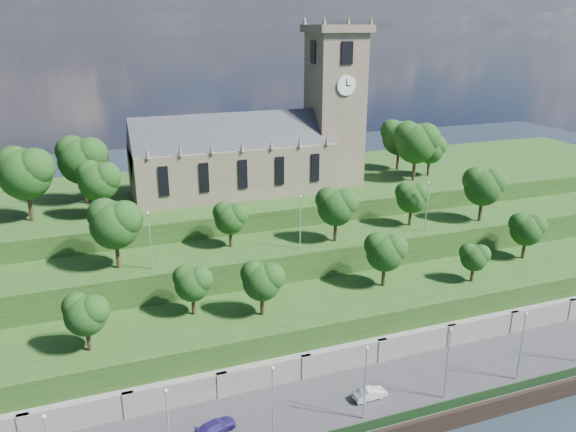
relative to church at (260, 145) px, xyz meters
name	(u,v)px	position (x,y,z in m)	size (l,w,h in m)	color
promenade	(364,402)	(-0.79, -39.98, -21.52)	(160.00, 12.00, 2.00)	#2D2D30
fence	(389,420)	(-0.79, -45.38, -19.92)	(160.00, 0.10, 1.20)	#183417
retaining_wall	(342,362)	(-0.79, -34.01, -20.02)	(160.00, 2.10, 5.00)	slate
embankment_lower	(322,327)	(-0.79, -27.98, -18.52)	(160.00, 12.00, 8.00)	#1E3F15
embankment_upper	(292,279)	(-0.79, -16.98, -16.52)	(160.00, 10.00, 12.00)	#1E3F15
hilltop	(251,224)	(-0.79, 4.02, -15.02)	(160.00, 32.00, 15.00)	#1E3F15
church	(260,145)	(0.00, 0.00, 0.00)	(38.60, 12.35, 27.60)	brown
trees_lower	(339,263)	(1.48, -27.77, -9.89)	(66.85, 8.59, 7.46)	black
trees_upper	(318,204)	(2.64, -18.09, -5.01)	(61.08, 8.02, 9.04)	black
trees_hilltop	(241,153)	(-3.72, -1.46, -0.81)	(73.23, 15.95, 10.59)	black
lamp_posts_promenade	(365,378)	(-2.79, -43.48, -15.57)	(60.36, 0.36, 8.67)	#B2B2B7
lamp_posts_upper	(300,218)	(-0.79, -19.98, -6.08)	(40.36, 0.36, 7.67)	#B2B2B7
car_middle	(370,393)	(-0.58, -40.78, -19.88)	(1.35, 3.88, 1.28)	#B0B0B5
car_right	(216,426)	(-17.79, -40.13, -19.89)	(1.76, 4.33, 1.26)	navy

